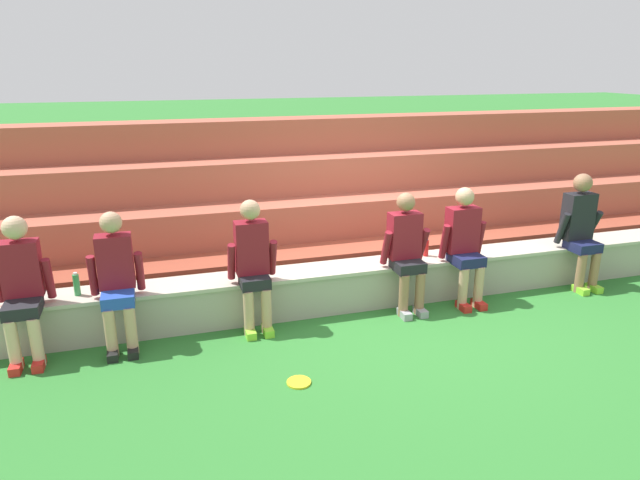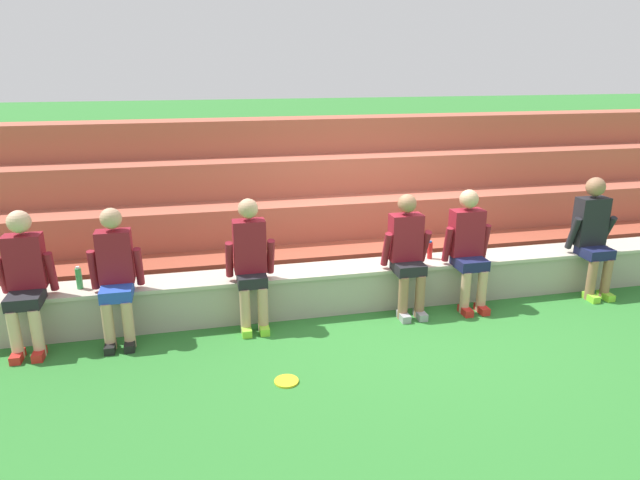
{
  "view_description": "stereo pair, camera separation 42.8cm",
  "coord_description": "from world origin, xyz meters",
  "px_view_note": "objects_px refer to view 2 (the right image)",
  "views": [
    {
      "loc": [
        -2.68,
        -5.55,
        2.75
      ],
      "look_at": [
        -0.91,
        0.22,
        0.85
      ],
      "focal_mm": 31.63,
      "sensor_mm": 36.0,
      "label": 1
    },
    {
      "loc": [
        -2.26,
        -5.66,
        2.75
      ],
      "look_at": [
        -0.91,
        0.22,
        0.85
      ],
      "focal_mm": 31.63,
      "sensor_mm": 36.0,
      "label": 2
    }
  ],
  "objects_px": {
    "person_center": "(251,260)",
    "person_rightmost_edge": "(593,233)",
    "person_left_of_center": "(116,272)",
    "person_far_right": "(468,246)",
    "frisbee": "(286,381)",
    "person_right_of_center": "(407,251)",
    "plastic_cup_middle": "(600,242)",
    "water_bottle_mid_right": "(79,278)",
    "water_bottle_mid_left": "(430,250)",
    "person_far_left": "(25,277)"
  },
  "relations": [
    {
      "from": "person_center",
      "to": "person_rightmost_edge",
      "type": "bearing_deg",
      "value": 0.02
    },
    {
      "from": "person_left_of_center",
      "to": "person_far_right",
      "type": "relative_size",
      "value": 1.0
    },
    {
      "from": "person_left_of_center",
      "to": "frisbee",
      "type": "bearing_deg",
      "value": -38.81
    },
    {
      "from": "person_right_of_center",
      "to": "person_far_right",
      "type": "distance_m",
      "value": 0.75
    },
    {
      "from": "person_rightmost_edge",
      "to": "frisbee",
      "type": "height_order",
      "value": "person_rightmost_edge"
    },
    {
      "from": "frisbee",
      "to": "person_center",
      "type": "bearing_deg",
      "value": 97.41
    },
    {
      "from": "person_left_of_center",
      "to": "plastic_cup_middle",
      "type": "bearing_deg",
      "value": 2.7
    },
    {
      "from": "water_bottle_mid_right",
      "to": "water_bottle_mid_left",
      "type": "bearing_deg",
      "value": 0.98
    },
    {
      "from": "person_far_right",
      "to": "person_rightmost_edge",
      "type": "height_order",
      "value": "person_rightmost_edge"
    },
    {
      "from": "person_center",
      "to": "person_rightmost_edge",
      "type": "distance_m",
      "value": 4.17
    },
    {
      "from": "water_bottle_mid_right",
      "to": "water_bottle_mid_left",
      "type": "relative_size",
      "value": 1.11
    },
    {
      "from": "person_left_of_center",
      "to": "person_far_left",
      "type": "bearing_deg",
      "value": 177.81
    },
    {
      "from": "person_rightmost_edge",
      "to": "person_far_right",
      "type": "bearing_deg",
      "value": -179.13
    },
    {
      "from": "water_bottle_mid_right",
      "to": "person_rightmost_edge",
      "type": "bearing_deg",
      "value": -2.18
    },
    {
      "from": "person_far_right",
      "to": "person_rightmost_edge",
      "type": "relative_size",
      "value": 0.96
    },
    {
      "from": "person_left_of_center",
      "to": "frisbee",
      "type": "distance_m",
      "value": 2.08
    },
    {
      "from": "person_right_of_center",
      "to": "person_far_right",
      "type": "height_order",
      "value": "person_far_right"
    },
    {
      "from": "person_center",
      "to": "person_right_of_center",
      "type": "relative_size",
      "value": 1.03
    },
    {
      "from": "person_right_of_center",
      "to": "water_bottle_mid_right",
      "type": "distance_m",
      "value": 3.53
    },
    {
      "from": "person_far_left",
      "to": "plastic_cup_middle",
      "type": "distance_m",
      "value": 6.72
    },
    {
      "from": "plastic_cup_middle",
      "to": "frisbee",
      "type": "xyz_separation_m",
      "value": [
        -4.35,
        -1.5,
        -0.55
      ]
    },
    {
      "from": "person_far_left",
      "to": "person_rightmost_edge",
      "type": "height_order",
      "value": "person_rightmost_edge"
    },
    {
      "from": "water_bottle_mid_right",
      "to": "person_far_right",
      "type": "bearing_deg",
      "value": -3.37
    },
    {
      "from": "person_far_left",
      "to": "water_bottle_mid_right",
      "type": "bearing_deg",
      "value": 24.54
    },
    {
      "from": "person_far_right",
      "to": "frisbee",
      "type": "height_order",
      "value": "person_far_right"
    },
    {
      "from": "person_left_of_center",
      "to": "plastic_cup_middle",
      "type": "relative_size",
      "value": 12.93
    },
    {
      "from": "person_center",
      "to": "water_bottle_mid_left",
      "type": "xyz_separation_m",
      "value": [
        2.17,
        0.29,
        -0.15
      ]
    },
    {
      "from": "person_right_of_center",
      "to": "person_rightmost_edge",
      "type": "height_order",
      "value": "person_rightmost_edge"
    },
    {
      "from": "person_left_of_center",
      "to": "person_center",
      "type": "xyz_separation_m",
      "value": [
        1.36,
        0.01,
        0.02
      ]
    },
    {
      "from": "person_far_left",
      "to": "water_bottle_mid_left",
      "type": "relative_size",
      "value": 6.34
    },
    {
      "from": "person_right_of_center",
      "to": "plastic_cup_middle",
      "type": "xyz_separation_m",
      "value": [
        2.75,
        0.29,
        -0.17
      ]
    },
    {
      "from": "person_right_of_center",
      "to": "frisbee",
      "type": "xyz_separation_m",
      "value": [
        -1.6,
        -1.21,
        -0.72
      ]
    },
    {
      "from": "water_bottle_mid_right",
      "to": "person_center",
      "type": "bearing_deg",
      "value": -7.36
    },
    {
      "from": "person_far_left",
      "to": "person_rightmost_edge",
      "type": "xyz_separation_m",
      "value": [
        6.38,
        -0.02,
        0.03
      ]
    },
    {
      "from": "person_right_of_center",
      "to": "water_bottle_mid_left",
      "type": "relative_size",
      "value": 6.22
    },
    {
      "from": "person_far_right",
      "to": "frisbee",
      "type": "bearing_deg",
      "value": -152.7
    },
    {
      "from": "person_rightmost_edge",
      "to": "person_far_left",
      "type": "bearing_deg",
      "value": 179.81
    },
    {
      "from": "person_rightmost_edge",
      "to": "plastic_cup_middle",
      "type": "height_order",
      "value": "person_rightmost_edge"
    },
    {
      "from": "person_far_left",
      "to": "person_far_right",
      "type": "xyz_separation_m",
      "value": [
        4.71,
        -0.05,
        -0.01
      ]
    },
    {
      "from": "person_rightmost_edge",
      "to": "water_bottle_mid_right",
      "type": "xyz_separation_m",
      "value": [
        -5.93,
        0.23,
        -0.16
      ]
    },
    {
      "from": "person_far_left",
      "to": "water_bottle_mid_right",
      "type": "xyz_separation_m",
      "value": [
        0.45,
        0.2,
        -0.13
      ]
    },
    {
      "from": "person_far_right",
      "to": "plastic_cup_middle",
      "type": "relative_size",
      "value": 12.93
    },
    {
      "from": "person_left_of_center",
      "to": "frisbee",
      "type": "xyz_separation_m",
      "value": [
        1.52,
        -1.22,
        -0.72
      ]
    },
    {
      "from": "plastic_cup_middle",
      "to": "frisbee",
      "type": "bearing_deg",
      "value": -160.96
    },
    {
      "from": "person_right_of_center",
      "to": "person_left_of_center",
      "type": "bearing_deg",
      "value": 179.74
    },
    {
      "from": "person_left_of_center",
      "to": "person_rightmost_edge",
      "type": "bearing_deg",
      "value": 0.12
    },
    {
      "from": "person_far_left",
      "to": "person_right_of_center",
      "type": "distance_m",
      "value": 3.97
    },
    {
      "from": "person_center",
      "to": "frisbee",
      "type": "height_order",
      "value": "person_center"
    },
    {
      "from": "person_far_left",
      "to": "person_center",
      "type": "height_order",
      "value": "person_center"
    },
    {
      "from": "person_left_of_center",
      "to": "person_center",
      "type": "distance_m",
      "value": 1.36
    }
  ]
}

